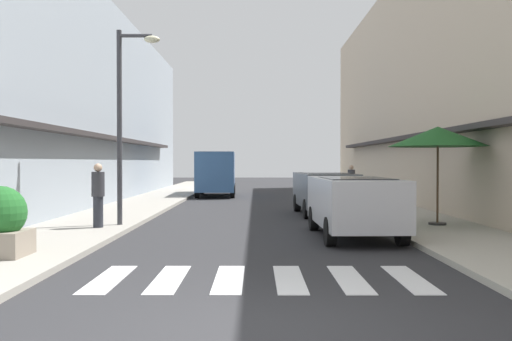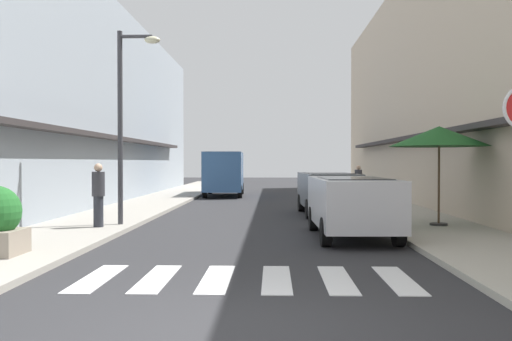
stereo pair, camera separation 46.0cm
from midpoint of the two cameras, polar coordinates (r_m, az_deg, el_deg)
The scene contains 13 objects.
ground_plane at distance 22.34m, azimuth 1.18°, elevation -3.87°, with size 88.41×88.41×0.00m, color #2B2B2D.
sidewalk_left at distance 22.88m, azimuth -10.91°, elevation -3.63°, with size 2.79×56.26×0.12m, color #9E998E.
sidewalk_right at distance 22.81m, azimuth 13.31°, elevation -3.65°, with size 2.79×56.26×0.12m, color #ADA899.
building_row_left at distance 25.02m, azimuth -19.21°, elevation 6.54°, with size 5.50×38.17×8.68m.
building_row_right at distance 24.98m, azimuth 21.74°, elevation 8.23°, with size 5.50×38.17×10.15m.
crosswalk at distance 9.22m, azimuth 0.51°, elevation -10.70°, with size 5.20×2.20×0.01m.
parked_car_near at distance 14.20m, azimuth 10.40°, elevation -2.90°, with size 1.89×4.49×1.47m.
parked_car_mid at distance 20.13m, azimuth 7.80°, elevation -1.78°, with size 1.96×4.32×1.47m.
delivery_van at distance 30.90m, azimuth -2.75°, elevation 0.06°, with size 2.13×5.45×2.37m.
street_lamp at distance 16.32m, azimuth -11.89°, elevation 6.25°, with size 1.19×0.28×5.34m.
cafe_umbrella at distance 16.49m, azimuth 18.46°, elevation 3.20°, with size 2.70×2.70×2.70m.
pedestrian_walking_near at distance 15.75m, azimuth -14.56°, elevation -2.22°, with size 0.34×0.34×1.69m.
pedestrian_walking_far at distance 27.04m, azimuth 10.59°, elevation -1.07°, with size 0.34×0.34×1.56m.
Camera 2 is at (0.41, -6.18, 1.86)m, focal length 40.35 mm.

